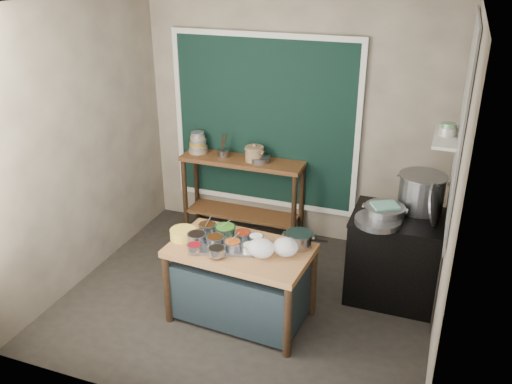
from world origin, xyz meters
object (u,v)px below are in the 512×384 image
(saucepan, at_px, (299,240))
(prep_table, at_px, (241,283))
(ceramic_crock, at_px, (254,155))
(steamer, at_px, (384,212))
(back_counter, at_px, (243,196))
(utensil_cup, at_px, (224,153))
(condiment_tray, at_px, (223,244))
(stove_block, at_px, (397,259))
(yellow_basin, at_px, (183,234))
(stock_pot, at_px, (421,192))

(saucepan, bearing_deg, prep_table, -164.48)
(ceramic_crock, xyz_separation_m, steamer, (1.59, -0.82, -0.08))
(back_counter, relative_size, ceramic_crock, 6.52)
(saucepan, xyz_separation_m, ceramic_crock, (-0.93, 1.38, 0.21))
(utensil_cup, bearing_deg, ceramic_crock, -0.42)
(condiment_tray, distance_m, ceramic_crock, 1.63)
(stove_block, height_order, saucepan, saucepan)
(prep_table, height_order, condiment_tray, condiment_tray)
(back_counter, xyz_separation_m, saucepan, (1.08, -1.38, 0.34))
(yellow_basin, xyz_separation_m, stock_pot, (1.98, 1.09, 0.26))
(condiment_tray, distance_m, saucepan, 0.67)
(back_counter, bearing_deg, prep_table, -69.21)
(stove_block, bearing_deg, back_counter, 158.98)
(saucepan, distance_m, ceramic_crock, 1.67)
(prep_table, height_order, steamer, steamer)
(stove_block, bearing_deg, steamer, -150.56)
(back_counter, xyz_separation_m, condiment_tray, (0.44, -1.59, 0.29))
(yellow_basin, xyz_separation_m, saucepan, (1.03, 0.22, 0.02))
(utensil_cup, bearing_deg, prep_table, -62.23)
(steamer, bearing_deg, prep_table, -146.32)
(saucepan, xyz_separation_m, stock_pot, (0.95, 0.87, 0.24))
(prep_table, bearing_deg, stove_block, 37.31)
(stove_block, bearing_deg, condiment_tray, -149.52)
(stove_block, height_order, yellow_basin, stove_block)
(stove_block, height_order, condiment_tray, stove_block)
(utensil_cup, xyz_separation_m, ceramic_crock, (0.38, -0.00, 0.03))
(yellow_basin, distance_m, stock_pot, 2.28)
(yellow_basin, height_order, utensil_cup, utensil_cup)
(utensil_cup, relative_size, ceramic_crock, 0.65)
(back_counter, bearing_deg, steamer, -25.25)
(saucepan, distance_m, utensil_cup, 1.91)
(prep_table, xyz_separation_m, condiment_tray, (-0.16, -0.01, 0.39))
(prep_table, distance_m, ceramic_crock, 1.76)
(back_counter, relative_size, utensil_cup, 9.98)
(stove_block, xyz_separation_m, yellow_basin, (-1.85, -0.87, 0.37))
(saucepan, bearing_deg, steamer, 33.24)
(yellow_basin, bearing_deg, back_counter, 91.73)
(back_counter, relative_size, condiment_tray, 2.59)
(saucepan, bearing_deg, stove_block, 31.33)
(prep_table, xyz_separation_m, stock_pot, (1.43, 1.07, 0.68))
(saucepan, xyz_separation_m, steamer, (0.66, 0.56, 0.12))
(yellow_basin, distance_m, ceramic_crock, 1.62)
(stove_block, xyz_separation_m, stock_pot, (0.13, 0.22, 0.63))
(utensil_cup, distance_m, stock_pot, 2.32)
(condiment_tray, relative_size, saucepan, 2.26)
(prep_table, distance_m, saucepan, 0.68)
(utensil_cup, bearing_deg, stove_block, -18.90)
(back_counter, relative_size, yellow_basin, 6.10)
(condiment_tray, bearing_deg, back_counter, 105.55)
(utensil_cup, height_order, stock_pot, stock_pot)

